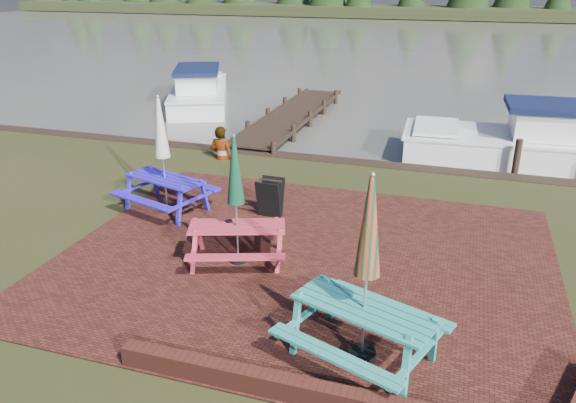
% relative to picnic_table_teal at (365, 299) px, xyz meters
% --- Properties ---
extents(ground, '(120.00, 120.00, 0.00)m').
position_rel_picnic_table_teal_xyz_m(ground, '(-1.56, 1.53, -0.95)').
color(ground, black).
rests_on(ground, ground).
extents(paving, '(9.00, 7.50, 0.02)m').
position_rel_picnic_table_teal_xyz_m(paving, '(-1.56, 2.53, -0.94)').
color(paving, black).
rests_on(paving, ground).
extents(brick_wall, '(6.21, 1.79, 0.30)m').
position_rel_picnic_table_teal_xyz_m(brick_wall, '(0.58, -0.89, -0.80)').
color(brick_wall, '#4C1E16').
rests_on(brick_wall, ground).
extents(water, '(120.00, 60.00, 0.02)m').
position_rel_picnic_table_teal_xyz_m(water, '(-1.56, 38.53, -0.95)').
color(water, '#46433C').
rests_on(water, ground).
extents(picnic_table_teal, '(2.42, 2.30, 2.70)m').
position_rel_picnic_table_teal_xyz_m(picnic_table_teal, '(0.00, 0.00, 0.00)').
color(picnic_table_teal, teal).
rests_on(picnic_table_teal, ground).
extents(picnic_table_red, '(2.14, 2.02, 2.40)m').
position_rel_picnic_table_teal_xyz_m(picnic_table_red, '(-2.71, 2.08, -0.10)').
color(picnic_table_red, '#B92F40').
rests_on(picnic_table_red, ground).
extents(picnic_table_blue, '(2.26, 2.13, 2.57)m').
position_rel_picnic_table_teal_xyz_m(picnic_table_blue, '(-5.16, 3.83, -0.05)').
color(picnic_table_blue, '#2A1BCB').
rests_on(picnic_table_blue, ground).
extents(chalkboard, '(0.54, 0.52, 0.85)m').
position_rel_picnic_table_teal_xyz_m(chalkboard, '(-2.83, 4.21, -0.51)').
color(chalkboard, black).
rests_on(chalkboard, ground).
extents(jetty, '(1.76, 9.08, 1.00)m').
position_rel_picnic_table_teal_xyz_m(jetty, '(-5.06, 12.80, -0.83)').
color(jetty, black).
rests_on(jetty, ground).
extents(boat_jetty, '(4.45, 6.64, 1.83)m').
position_rel_picnic_table_teal_xyz_m(boat_jetty, '(-9.60, 14.55, -0.60)').
color(boat_jetty, white).
rests_on(boat_jetty, ground).
extents(boat_near, '(7.38, 2.87, 1.96)m').
position_rel_picnic_table_teal_xyz_m(boat_near, '(3.10, 10.54, -0.56)').
color(boat_near, white).
rests_on(boat_near, ground).
extents(person, '(0.70, 0.46, 1.90)m').
position_rel_picnic_table_teal_xyz_m(person, '(-5.53, 7.65, 0.00)').
color(person, gray).
rests_on(person, ground).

